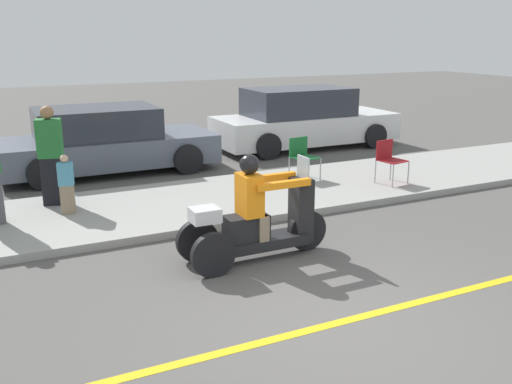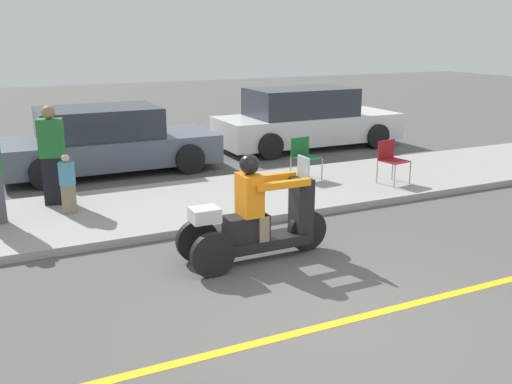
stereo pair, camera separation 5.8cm
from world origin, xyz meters
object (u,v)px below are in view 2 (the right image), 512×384
Objects in this scene: folding_chair_curbside at (390,157)px; spectator_end_of_line at (53,157)px; motorcycle_trike at (256,222)px; folding_chair_set_back at (304,154)px; parked_car_lot_left at (107,141)px; parked_car_lot_center at (306,120)px; spectator_mid_group at (68,185)px.

spectator_end_of_line is at bearing 167.63° from folding_chair_curbside.
motorcycle_trike is 4.43m from folding_chair_curbside.
spectator_end_of_line is 4.68m from folding_chair_set_back.
spectator_end_of_line is at bearing -119.19° from parked_car_lot_left.
parked_car_lot_center is (6.62, 2.93, -0.19)m from spectator_end_of_line.
spectator_mid_group is (0.12, -0.64, -0.34)m from spectator_end_of_line.
spectator_mid_group is 0.20× the size of parked_car_lot_center.
motorcycle_trike is 5.96m from parked_car_lot_left.
parked_car_lot_center is 1.07× the size of parked_car_lot_left.
folding_chair_set_back is at bearing -40.52° from parked_car_lot_left.
motorcycle_trike is at bearing -58.26° from spectator_end_of_line.
folding_chair_curbside is at bearing -39.23° from parked_car_lot_left.
folding_chair_set_back is at bearing -4.10° from spectator_end_of_line.
folding_chair_curbside and folding_chair_set_back have the same top height.
parked_car_lot_left is (1.38, 2.47, -0.26)m from spectator_end_of_line.
folding_chair_set_back is 0.17× the size of parked_car_lot_center.
parked_car_lot_left is (-0.75, 5.91, 0.14)m from motorcycle_trike.
folding_chair_set_back is at bearing 144.08° from folding_chair_curbside.
parked_car_lot_center is at bearing 23.90° from spectator_end_of_line.
parked_car_lot_left is (1.25, 3.11, 0.08)m from spectator_mid_group.
spectator_end_of_line is 2.04× the size of folding_chair_set_back.
folding_chair_set_back is 0.18× the size of parked_car_lot_left.
folding_chair_set_back is (2.53, 3.11, 0.10)m from motorcycle_trike.
parked_car_lot_center is at bearing 81.93° from folding_chair_curbside.
folding_chair_set_back is (-1.36, 0.98, 0.00)m from folding_chair_curbside.
folding_chair_curbside is at bearing -98.07° from parked_car_lot_center.
folding_chair_set_back is (4.66, -0.33, -0.30)m from spectator_end_of_line.
spectator_mid_group is 7.41m from parked_car_lot_center.
motorcycle_trike is at bearing -125.17° from parked_car_lot_center.
spectator_end_of_line is (-2.13, 3.44, 0.40)m from motorcycle_trike.
parked_car_lot_left is at bearing 68.04° from spectator_mid_group.
spectator_end_of_line is 6.17m from folding_chair_curbside.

